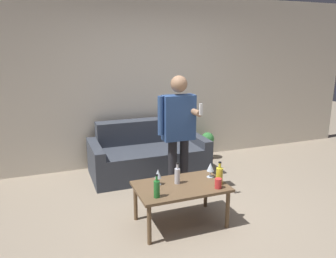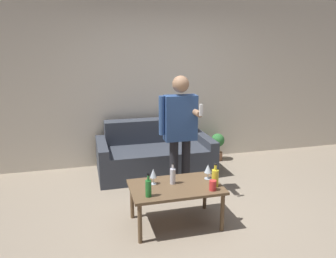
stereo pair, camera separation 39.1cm
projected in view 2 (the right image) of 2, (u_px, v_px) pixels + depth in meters
name	position (u px, v px, depth m)	size (l,w,h in m)	color
ground_plane	(204.00, 225.00, 3.61)	(16.00, 16.00, 0.00)	gray
wall_back	(158.00, 82.00, 5.35)	(8.00, 0.06, 2.70)	beige
couch	(154.00, 154.00, 5.08)	(1.73, 0.90, 0.78)	#383D47
coffee_table	(176.00, 190.00, 3.53)	(0.98, 0.61, 0.46)	brown
bottle_orange	(148.00, 188.00, 3.25)	(0.06, 0.06, 0.24)	#23752D
bottle_green	(173.00, 176.00, 3.55)	(0.06, 0.06, 0.24)	silver
bottle_dark	(215.00, 177.00, 3.49)	(0.07, 0.07, 0.26)	yellow
wine_glass_near	(208.00, 169.00, 3.68)	(0.08, 0.08, 0.17)	silver
wine_glass_far	(153.00, 174.00, 3.53)	(0.07, 0.07, 0.18)	silver
cup_on_table	(213.00, 185.00, 3.40)	(0.07, 0.07, 0.11)	red
person_standing_front	(180.00, 127.00, 4.11)	(0.48, 0.41, 1.57)	#232328
potted_plant	(218.00, 145.00, 5.60)	(0.23, 0.23, 0.47)	#936042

